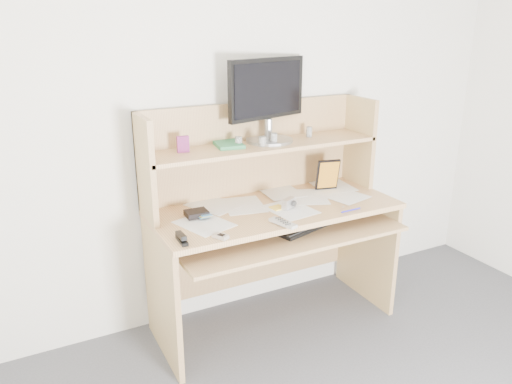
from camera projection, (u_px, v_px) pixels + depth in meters
name	position (u px, v px, depth m)	size (l,w,h in m)	color
back_wall	(250.00, 110.00, 2.92)	(3.60, 0.04, 2.50)	silver
desk	(268.00, 211.00, 2.90)	(1.40, 0.70, 1.30)	tan
paper_clutter	(275.00, 206.00, 2.82)	(1.32, 0.54, 0.01)	white
keyboard	(307.00, 224.00, 2.80)	(0.46, 0.27, 0.03)	black
tv_remote	(283.00, 223.00, 2.56)	(0.05, 0.16, 0.02)	#A5A5A0
flip_phone	(221.00, 235.00, 2.40)	(0.04, 0.08, 0.02)	silver
stapler	(182.00, 238.00, 2.36)	(0.03, 0.12, 0.04)	black
wallet	(197.00, 213.00, 2.66)	(0.12, 0.10, 0.03)	black
sticky_note_pad	(278.00, 208.00, 2.79)	(0.07, 0.07, 0.01)	yellow
digital_camera	(289.00, 203.00, 2.77)	(0.09, 0.04, 0.06)	#A9A8AB
game_case	(328.00, 175.00, 3.05)	(0.14, 0.02, 0.20)	black
blue_pen	(351.00, 210.00, 2.74)	(0.01, 0.01, 0.13)	#1A19BF
card_box	(183.00, 144.00, 2.64)	(0.06, 0.02, 0.09)	maroon
shelf_book	(228.00, 144.00, 2.79)	(0.14, 0.20, 0.02)	#358652
chip_stack_a	(239.00, 141.00, 2.78)	(0.04, 0.04, 0.05)	black
chip_stack_b	(274.00, 139.00, 2.82)	(0.04, 0.04, 0.06)	white
chip_stack_c	(262.00, 142.00, 2.78)	(0.04, 0.04, 0.06)	black
chip_stack_d	(309.00, 132.00, 3.00)	(0.04, 0.04, 0.06)	white
monitor	(267.00, 98.00, 2.83)	(0.54, 0.27, 0.47)	#9B9B9F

